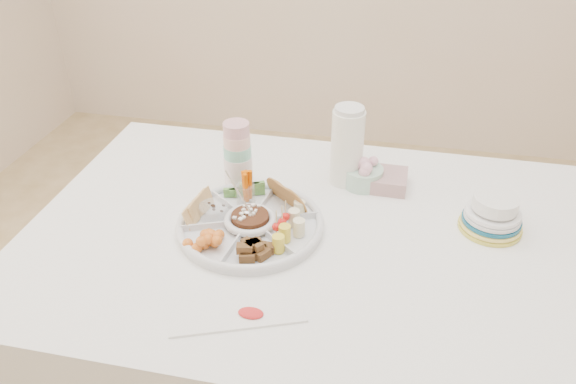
% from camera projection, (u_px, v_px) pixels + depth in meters
% --- Properties ---
extents(dining_table, '(1.52, 1.02, 0.76)m').
position_uv_depth(dining_table, '(312.00, 333.00, 1.68)').
color(dining_table, white).
rests_on(dining_table, floor).
extents(party_tray, '(0.49, 0.49, 0.04)m').
position_uv_depth(party_tray, '(250.00, 222.00, 1.47)').
color(party_tray, white).
rests_on(party_tray, dining_table).
extents(bean_dip, '(0.13, 0.13, 0.04)m').
position_uv_depth(bean_dip, '(250.00, 220.00, 1.47)').
color(bean_dip, black).
rests_on(bean_dip, party_tray).
extents(tortillas, '(0.15, 0.15, 0.07)m').
position_uv_depth(tortillas, '(288.00, 198.00, 1.53)').
color(tortillas, '#C38C46').
rests_on(tortillas, party_tray).
extents(carrot_cucumber, '(0.13, 0.13, 0.09)m').
position_uv_depth(carrot_cucumber, '(244.00, 183.00, 1.56)').
color(carrot_cucumber, '#DB5A00').
rests_on(carrot_cucumber, party_tray).
extents(pita_raisins, '(0.14, 0.14, 0.06)m').
position_uv_depth(pita_raisins, '(205.00, 206.00, 1.50)').
color(pita_raisins, tan).
rests_on(pita_raisins, party_tray).
extents(cherries, '(0.16, 0.16, 0.05)m').
position_uv_depth(cherries, '(208.00, 237.00, 1.39)').
color(cherries, orange).
rests_on(cherries, party_tray).
extents(granola_chunks, '(0.13, 0.13, 0.04)m').
position_uv_depth(granola_chunks, '(256.00, 249.00, 1.36)').
color(granola_chunks, brown).
rests_on(granola_chunks, party_tray).
extents(banana_tomato, '(0.13, 0.13, 0.08)m').
position_uv_depth(banana_tomato, '(297.00, 221.00, 1.41)').
color(banana_tomato, '#F5DB8F').
rests_on(banana_tomato, party_tray).
extents(cup_stack, '(0.09, 0.09, 0.23)m').
position_uv_depth(cup_stack, '(238.00, 153.00, 1.60)').
color(cup_stack, beige).
rests_on(cup_stack, dining_table).
extents(thermos, '(0.12, 0.12, 0.25)m').
position_uv_depth(thermos, '(347.00, 145.00, 1.62)').
color(thermos, white).
rests_on(thermos, dining_table).
extents(flower_bowl, '(0.12, 0.12, 0.09)m').
position_uv_depth(flower_bowl, '(363.00, 172.00, 1.64)').
color(flower_bowl, silver).
rests_on(flower_bowl, dining_table).
extents(napkin_stack, '(0.13, 0.12, 0.04)m').
position_uv_depth(napkin_stack, '(384.00, 180.00, 1.65)').
color(napkin_stack, '#B08686').
rests_on(napkin_stack, dining_table).
extents(plate_stack, '(0.20, 0.20, 0.11)m').
position_uv_depth(plate_stack, '(493.00, 213.00, 1.46)').
color(plate_stack, '#F7E25E').
rests_on(plate_stack, dining_table).
extents(placemat, '(0.31, 0.20, 0.01)m').
position_uv_depth(placemat, '(238.00, 313.00, 1.22)').
color(placemat, white).
rests_on(placemat, dining_table).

